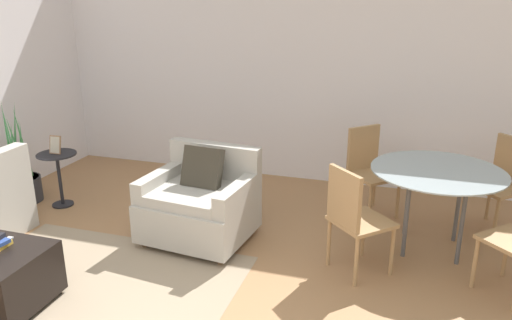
{
  "coord_description": "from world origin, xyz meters",
  "views": [
    {
      "loc": [
        1.49,
        -1.85,
        2.17
      ],
      "look_at": [
        0.22,
        2.2,
        0.75
      ],
      "focal_mm": 35.0,
      "sensor_mm": 36.0,
      "label": 1
    }
  ],
  "objects_px": {
    "dining_table": "(437,179)",
    "dining_chair_far_left": "(369,165)",
    "tv_remote_primary": "(5,241)",
    "dining_chair_far_right": "(503,178)",
    "potted_plant": "(22,179)",
    "armchair": "(200,203)",
    "picture_frame": "(55,145)",
    "dining_chair_near_left": "(354,214)",
    "side_table": "(58,169)"
  },
  "relations": [
    {
      "from": "picture_frame",
      "to": "armchair",
      "type": "bearing_deg",
      "value": -8.02
    },
    {
      "from": "tv_remote_primary",
      "to": "potted_plant",
      "type": "bearing_deg",
      "value": 128.78
    },
    {
      "from": "tv_remote_primary",
      "to": "dining_table",
      "type": "xyz_separation_m",
      "value": [
        3.02,
        1.7,
        0.22
      ]
    },
    {
      "from": "tv_remote_primary",
      "to": "dining_chair_near_left",
      "type": "height_order",
      "value": "dining_chair_near_left"
    },
    {
      "from": "tv_remote_primary",
      "to": "dining_chair_near_left",
      "type": "distance_m",
      "value": 2.63
    },
    {
      "from": "tv_remote_primary",
      "to": "dining_chair_far_left",
      "type": "distance_m",
      "value": 3.34
    },
    {
      "from": "dining_table",
      "to": "picture_frame",
      "type": "bearing_deg",
      "value": -177.31
    },
    {
      "from": "tv_remote_primary",
      "to": "side_table",
      "type": "relative_size",
      "value": 0.25
    },
    {
      "from": "dining_chair_far_left",
      "to": "dining_chair_far_right",
      "type": "bearing_deg",
      "value": 0.0
    },
    {
      "from": "dining_chair_far_right",
      "to": "armchair",
      "type": "bearing_deg",
      "value": -158.52
    },
    {
      "from": "dining_chair_far_right",
      "to": "side_table",
      "type": "bearing_deg",
      "value": -169.64
    },
    {
      "from": "dining_table",
      "to": "dining_chair_far_left",
      "type": "distance_m",
      "value": 0.89
    },
    {
      "from": "dining_table",
      "to": "dining_chair_far_right",
      "type": "xyz_separation_m",
      "value": [
        0.62,
        0.62,
        -0.15
      ]
    },
    {
      "from": "picture_frame",
      "to": "dining_chair_far_left",
      "type": "bearing_deg",
      "value": 14.34
    },
    {
      "from": "dining_chair_near_left",
      "to": "dining_chair_far_left",
      "type": "xyz_separation_m",
      "value": [
        0.0,
        1.25,
        0.0
      ]
    },
    {
      "from": "picture_frame",
      "to": "potted_plant",
      "type": "bearing_deg",
      "value": -177.2
    },
    {
      "from": "potted_plant",
      "to": "picture_frame",
      "type": "distance_m",
      "value": 0.64
    },
    {
      "from": "dining_chair_far_right",
      "to": "dining_chair_near_left",
      "type": "bearing_deg",
      "value": -135.0
    },
    {
      "from": "armchair",
      "to": "dining_chair_far_left",
      "type": "distance_m",
      "value": 1.76
    },
    {
      "from": "armchair",
      "to": "tv_remote_primary",
      "type": "relative_size",
      "value": 6.92
    },
    {
      "from": "dining_table",
      "to": "dining_chair_near_left",
      "type": "bearing_deg",
      "value": -135.0
    },
    {
      "from": "picture_frame",
      "to": "dining_table",
      "type": "relative_size",
      "value": 0.17
    },
    {
      "from": "armchair",
      "to": "dining_table",
      "type": "bearing_deg",
      "value": 11.69
    },
    {
      "from": "dining_chair_far_right",
      "to": "potted_plant",
      "type": "bearing_deg",
      "value": -170.37
    },
    {
      "from": "dining_chair_far_right",
      "to": "tv_remote_primary",
      "type": "bearing_deg",
      "value": -147.49
    },
    {
      "from": "tv_remote_primary",
      "to": "potted_plant",
      "type": "distance_m",
      "value": 1.94
    },
    {
      "from": "armchair",
      "to": "side_table",
      "type": "relative_size",
      "value": 1.71
    },
    {
      "from": "potted_plant",
      "to": "picture_frame",
      "type": "bearing_deg",
      "value": 2.8
    },
    {
      "from": "dining_chair_far_right",
      "to": "picture_frame",
      "type": "bearing_deg",
      "value": -169.64
    },
    {
      "from": "armchair",
      "to": "dining_chair_near_left",
      "type": "xyz_separation_m",
      "value": [
        1.4,
        -0.2,
        0.17
      ]
    },
    {
      "from": "tv_remote_primary",
      "to": "dining_chair_far_right",
      "type": "relative_size",
      "value": 0.16
    },
    {
      "from": "armchair",
      "to": "tv_remote_primary",
      "type": "xyz_separation_m",
      "value": [
        -1.0,
        -1.28,
        0.1
      ]
    },
    {
      "from": "armchair",
      "to": "dining_table",
      "type": "xyz_separation_m",
      "value": [
        2.03,
        0.42,
        0.32
      ]
    },
    {
      "from": "armchair",
      "to": "dining_chair_far_right",
      "type": "distance_m",
      "value": 2.85
    },
    {
      "from": "tv_remote_primary",
      "to": "picture_frame",
      "type": "xyz_separation_m",
      "value": [
        -0.73,
        1.52,
        0.23
      ]
    },
    {
      "from": "side_table",
      "to": "picture_frame",
      "type": "height_order",
      "value": "picture_frame"
    },
    {
      "from": "tv_remote_primary",
      "to": "side_table",
      "type": "bearing_deg",
      "value": 115.61
    },
    {
      "from": "tv_remote_primary",
      "to": "dining_chair_near_left",
      "type": "relative_size",
      "value": 0.16
    },
    {
      "from": "armchair",
      "to": "dining_chair_near_left",
      "type": "relative_size",
      "value": 1.11
    },
    {
      "from": "potted_plant",
      "to": "side_table",
      "type": "relative_size",
      "value": 1.92
    },
    {
      "from": "side_table",
      "to": "dining_chair_near_left",
      "type": "height_order",
      "value": "dining_chair_near_left"
    },
    {
      "from": "dining_chair_near_left",
      "to": "dining_chair_far_right",
      "type": "height_order",
      "value": "same"
    },
    {
      "from": "side_table",
      "to": "dining_chair_far_left",
      "type": "bearing_deg",
      "value": 14.34
    },
    {
      "from": "side_table",
      "to": "dining_chair_far_left",
      "type": "xyz_separation_m",
      "value": [
        3.13,
        0.8,
        0.11
      ]
    },
    {
      "from": "side_table",
      "to": "dining_table",
      "type": "relative_size",
      "value": 0.52
    },
    {
      "from": "dining_table",
      "to": "tv_remote_primary",
      "type": "bearing_deg",
      "value": -150.64
    },
    {
      "from": "tv_remote_primary",
      "to": "dining_chair_far_right",
      "type": "bearing_deg",
      "value": 32.51
    },
    {
      "from": "dining_chair_near_left",
      "to": "dining_chair_far_right",
      "type": "bearing_deg",
      "value": 45.0
    },
    {
      "from": "dining_chair_near_left",
      "to": "dining_chair_far_right",
      "type": "relative_size",
      "value": 1.0
    },
    {
      "from": "dining_table",
      "to": "dining_chair_far_left",
      "type": "xyz_separation_m",
      "value": [
        -0.62,
        0.62,
        -0.15
      ]
    }
  ]
}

